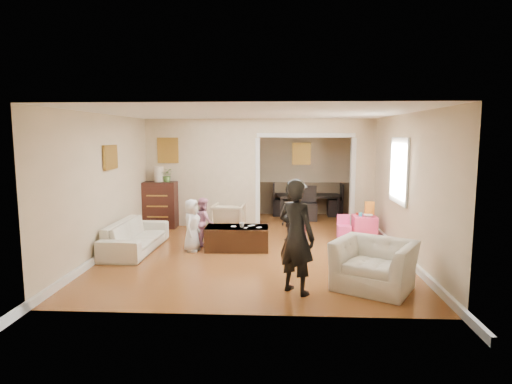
# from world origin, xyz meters

# --- Properties ---
(floor) EXTENTS (7.00, 7.00, 0.00)m
(floor) POSITION_xyz_m (0.00, 0.00, 0.00)
(floor) COLOR #9B5428
(floor) RESTS_ON ground
(partition_left) EXTENTS (2.75, 0.18, 2.60)m
(partition_left) POSITION_xyz_m (-1.38, 1.80, 1.30)
(partition_left) COLOR beige
(partition_left) RESTS_ON ground
(partition_right) EXTENTS (0.55, 0.18, 2.60)m
(partition_right) POSITION_xyz_m (2.48, 1.80, 1.30)
(partition_right) COLOR beige
(partition_right) RESTS_ON ground
(partition_header) EXTENTS (2.22, 0.18, 0.35)m
(partition_header) POSITION_xyz_m (1.10, 1.80, 2.42)
(partition_header) COLOR beige
(partition_header) RESTS_ON partition_right
(window_pane) EXTENTS (0.03, 0.95, 1.10)m
(window_pane) POSITION_xyz_m (2.73, -0.40, 1.55)
(window_pane) COLOR white
(window_pane) RESTS_ON ground
(framed_art_partition) EXTENTS (0.45, 0.03, 0.55)m
(framed_art_partition) POSITION_xyz_m (-2.20, 1.70, 1.85)
(framed_art_partition) COLOR brown
(framed_art_partition) RESTS_ON partition_left
(framed_art_sofa_wall) EXTENTS (0.03, 0.55, 0.40)m
(framed_art_sofa_wall) POSITION_xyz_m (-2.71, -0.60, 1.80)
(framed_art_sofa_wall) COLOR brown
(framed_art_alcove) EXTENTS (0.45, 0.03, 0.55)m
(framed_art_alcove) POSITION_xyz_m (1.10, 3.44, 1.70)
(framed_art_alcove) COLOR brown
(sofa) EXTENTS (0.81, 1.97, 0.57)m
(sofa) POSITION_xyz_m (-2.29, -0.59, 0.28)
(sofa) COLOR silver
(sofa) RESTS_ON ground
(armchair_back) EXTENTS (0.75, 0.77, 0.66)m
(armchair_back) POSITION_xyz_m (-0.67, 1.06, 0.33)
(armchair_back) COLOR #C9B58C
(armchair_back) RESTS_ON ground
(armchair_front) EXTENTS (1.40, 1.35, 0.70)m
(armchair_front) POSITION_xyz_m (1.85, -2.46, 0.35)
(armchair_front) COLOR silver
(armchair_front) RESTS_ON ground
(dresser) EXTENTS (0.81, 0.45, 1.11)m
(dresser) POSITION_xyz_m (-2.38, 1.49, 0.55)
(dresser) COLOR #361610
(dresser) RESTS_ON ground
(table_lamp) EXTENTS (0.22, 0.22, 0.36)m
(table_lamp) POSITION_xyz_m (-2.38, 1.49, 1.29)
(table_lamp) COLOR beige
(table_lamp) RESTS_ON dresser
(potted_plant) EXTENTS (0.29, 0.25, 0.32)m
(potted_plant) POSITION_xyz_m (-2.18, 1.49, 1.27)
(potted_plant) COLOR #4E7A36
(potted_plant) RESTS_ON dresser
(coffee_table) EXTENTS (1.23, 0.65, 0.45)m
(coffee_table) POSITION_xyz_m (-0.34, -0.43, 0.23)
(coffee_table) COLOR #3B2212
(coffee_table) RESTS_ON ground
(coffee_cup) EXTENTS (0.10, 0.10, 0.09)m
(coffee_cup) POSITION_xyz_m (-0.24, -0.48, 0.50)
(coffee_cup) COLOR beige
(coffee_cup) RESTS_ON coffee_table
(play_table) EXTENTS (0.49, 0.49, 0.47)m
(play_table) POSITION_xyz_m (2.34, 0.72, 0.24)
(play_table) COLOR #FF437E
(play_table) RESTS_ON ground
(cereal_box) EXTENTS (0.20, 0.07, 0.30)m
(cereal_box) POSITION_xyz_m (2.46, 0.82, 0.62)
(cereal_box) COLOR gold
(cereal_box) RESTS_ON play_table
(cyan_cup) EXTENTS (0.08, 0.08, 0.08)m
(cyan_cup) POSITION_xyz_m (2.24, 0.67, 0.51)
(cyan_cup) COLOR teal
(cyan_cup) RESTS_ON play_table
(toy_block) EXTENTS (0.10, 0.08, 0.05)m
(toy_block) POSITION_xyz_m (2.22, 0.84, 0.50)
(toy_block) COLOR red
(toy_block) RESTS_ON play_table
(play_bowl) EXTENTS (0.21, 0.21, 0.05)m
(play_bowl) POSITION_xyz_m (2.39, 0.60, 0.50)
(play_bowl) COLOR silver
(play_bowl) RESTS_ON play_table
(dining_table) EXTENTS (1.82, 1.16, 0.60)m
(dining_table) POSITION_xyz_m (1.27, 3.20, 0.30)
(dining_table) COLOR black
(dining_table) RESTS_ON ground
(adult_person) EXTENTS (0.70, 0.68, 1.62)m
(adult_person) POSITION_xyz_m (0.71, -2.70, 0.81)
(adult_person) COLOR black
(adult_person) RESTS_ON ground
(child_kneel_a) EXTENTS (0.38, 0.53, 1.01)m
(child_kneel_a) POSITION_xyz_m (-1.19, -0.58, 0.50)
(child_kneel_a) COLOR white
(child_kneel_a) RESTS_ON ground
(child_kneel_b) EXTENTS (0.52, 0.58, 0.97)m
(child_kneel_b) POSITION_xyz_m (-1.04, -0.13, 0.49)
(child_kneel_b) COLOR pink
(child_kneel_b) RESTS_ON ground
(child_toddler) EXTENTS (0.46, 0.44, 0.77)m
(child_toddler) POSITION_xyz_m (0.71, 0.32, 0.39)
(child_toddler) COLOR black
(child_toddler) RESTS_ON ground
(craft_papers) EXTENTS (0.61, 0.34, 0.00)m
(craft_papers) POSITION_xyz_m (-0.13, -0.41, 0.46)
(craft_papers) COLOR white
(craft_papers) RESTS_ON coffee_table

